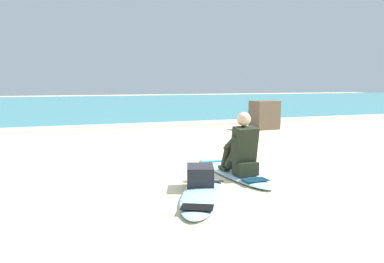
% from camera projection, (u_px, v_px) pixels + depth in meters
% --- Properties ---
extents(ground_plane, '(80.00, 80.00, 0.00)m').
position_uv_depth(ground_plane, '(194.00, 169.00, 6.65)').
color(ground_plane, beige).
extents(sea, '(80.00, 28.00, 0.10)m').
position_uv_depth(sea, '(83.00, 104.00, 25.26)').
color(sea, teal).
rests_on(sea, ground).
extents(breaking_foam, '(80.00, 0.90, 0.11)m').
position_uv_depth(breaking_foam, '(123.00, 127.00, 12.53)').
color(breaking_foam, white).
rests_on(breaking_foam, ground).
extents(surfboard_main, '(0.53, 2.39, 0.08)m').
position_uv_depth(surfboard_main, '(232.00, 171.00, 6.36)').
color(surfboard_main, '#9ED1E5').
rests_on(surfboard_main, ground).
extents(surfer_seated, '(0.39, 0.72, 0.95)m').
position_uv_depth(surfer_seated, '(242.00, 150.00, 5.99)').
color(surfer_seated, black).
rests_on(surfer_seated, surfboard_main).
extents(surfboard_spare_near, '(1.38, 2.00, 0.08)m').
position_uv_depth(surfboard_spare_near, '(203.00, 194.00, 5.03)').
color(surfboard_spare_near, '#9ED1E5').
rests_on(surfboard_spare_near, ground).
extents(shoreline_rock, '(0.82, 0.67, 0.89)m').
position_uv_depth(shoreline_rock, '(264.00, 115.00, 12.28)').
color(shoreline_rock, brown).
rests_on(shoreline_rock, ground).
extents(beach_bag, '(0.50, 0.57, 0.32)m').
position_uv_depth(beach_bag, '(200.00, 177.00, 5.43)').
color(beach_bag, '#232328').
rests_on(beach_bag, ground).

